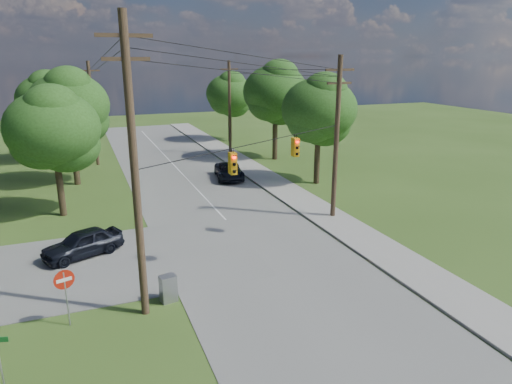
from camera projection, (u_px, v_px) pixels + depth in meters
name	position (u px, v px, depth m)	size (l,w,h in m)	color
ground	(251.00, 297.00, 20.48)	(140.00, 140.00, 0.00)	#34501A
main_road	(253.00, 249.00, 25.63)	(10.00, 100.00, 0.03)	gray
sidewalk_east	(355.00, 232.00, 27.95)	(2.60, 100.00, 0.12)	gray
pole_sw	(135.00, 170.00, 17.45)	(2.00, 0.32, 12.00)	#4C3627
pole_ne	(337.00, 136.00, 29.16)	(2.00, 0.32, 10.50)	#4C3627
pole_north_e	(230.00, 107.00, 48.90)	(2.00, 0.32, 10.00)	#4C3627
pole_north_w	(93.00, 113.00, 44.06)	(2.00, 0.32, 10.00)	#4C3627
power_lines	(208.00, 77.00, 28.69)	(13.93, 29.62, 4.93)	black
traffic_signals	(266.00, 154.00, 23.75)	(4.91, 3.27, 1.05)	orange
tree_w_near	(53.00, 128.00, 29.39)	(6.00, 6.00, 8.40)	#413220
tree_w_mid	(69.00, 106.00, 36.70)	(6.40, 6.40, 9.22)	#413220
tree_w_far	(48.00, 100.00, 45.03)	(6.00, 6.00, 8.73)	#413220
tree_e_near	(319.00, 109.00, 37.15)	(6.20, 6.20, 8.81)	#413220
tree_e_mid	(276.00, 92.00, 46.07)	(6.60, 6.60, 9.64)	#413220
tree_e_far	(229.00, 94.00, 56.72)	(5.80, 5.80, 8.32)	#413220
car_cross_dark	(83.00, 243.00, 24.50)	(1.71, 4.25, 1.45)	black
car_main_north	(229.00, 171.00, 40.06)	(2.22, 4.82, 1.34)	black
control_cabinet	(168.00, 289.00, 19.97)	(0.69, 0.50, 1.24)	gray
do_not_enter_sign	(65.00, 286.00, 17.85)	(0.78, 0.28, 2.43)	gray
street_name_sign	(0.00, 361.00, 13.79)	(0.70, 0.20, 2.37)	gray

